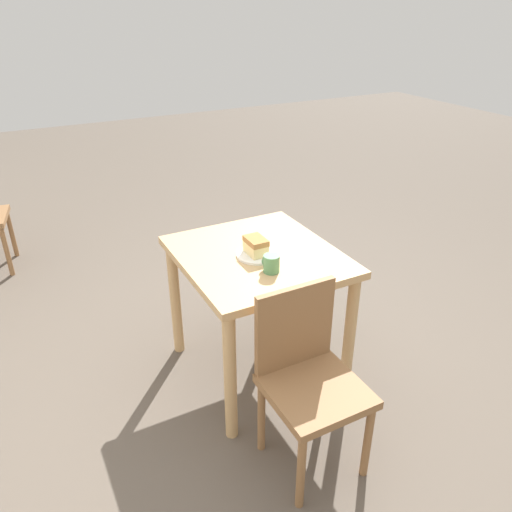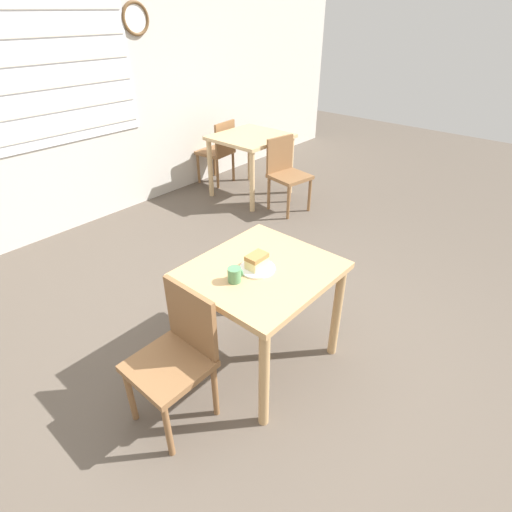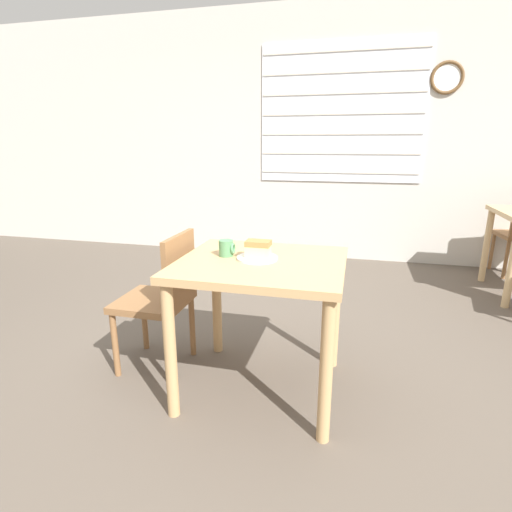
# 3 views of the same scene
# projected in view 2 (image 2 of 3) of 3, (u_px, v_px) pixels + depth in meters

# --- Properties ---
(ground_plane) EXTENTS (14.00, 14.00, 0.00)m
(ground_plane) POSITION_uv_depth(u_px,v_px,m) (269.00, 382.00, 2.60)
(ground_plane) COLOR brown
(wall_back) EXTENTS (10.00, 0.10, 2.80)m
(wall_back) POSITION_uv_depth(u_px,v_px,m) (10.00, 96.00, 3.55)
(wall_back) COLOR beige
(wall_back) RESTS_ON ground_plane
(dining_table_near) EXTENTS (0.85, 0.78, 0.75)m
(dining_table_near) POSITION_uv_depth(u_px,v_px,m) (262.00, 285.00, 2.45)
(dining_table_near) COLOR tan
(dining_table_near) RESTS_ON ground_plane
(dining_table_far) EXTENTS (0.84, 0.80, 0.76)m
(dining_table_far) POSITION_uv_depth(u_px,v_px,m) (251.00, 146.00, 4.88)
(dining_table_far) COLOR tan
(dining_table_far) RESTS_ON ground_plane
(chair_near_window) EXTENTS (0.40, 0.40, 0.84)m
(chair_near_window) POSITION_uv_depth(u_px,v_px,m) (177.00, 354.00, 2.19)
(chair_near_window) COLOR brown
(chair_near_window) RESTS_ON ground_plane
(chair_far_corner) EXTENTS (0.46, 0.46, 0.84)m
(chair_far_corner) POSITION_uv_depth(u_px,v_px,m) (286.00, 172.00, 4.61)
(chair_far_corner) COLOR brown
(chair_far_corner) RESTS_ON ground_plane
(chair_far_opposite) EXTENTS (0.44, 0.44, 0.84)m
(chair_far_opposite) POSITION_uv_depth(u_px,v_px,m) (219.00, 150.00, 5.32)
(chair_far_opposite) COLOR brown
(chair_far_opposite) RESTS_ON ground_plane
(plate) EXTENTS (0.21, 0.21, 0.01)m
(plate) POSITION_uv_depth(u_px,v_px,m) (257.00, 268.00, 2.37)
(plate) COLOR white
(plate) RESTS_ON dining_table_near
(cake_slice) EXTENTS (0.13, 0.09, 0.09)m
(cake_slice) POSITION_uv_depth(u_px,v_px,m) (257.00, 261.00, 2.35)
(cake_slice) COLOR #E5CC89
(cake_slice) RESTS_ON plate
(coffee_mug) EXTENTS (0.08, 0.08, 0.09)m
(coffee_mug) POSITION_uv_depth(u_px,v_px,m) (235.00, 275.00, 2.25)
(coffee_mug) COLOR #4C8456
(coffee_mug) RESTS_ON dining_table_near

